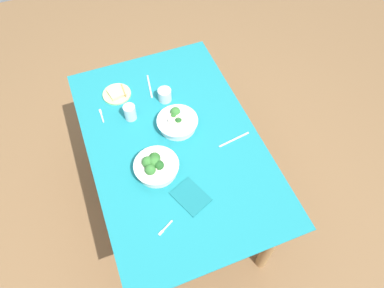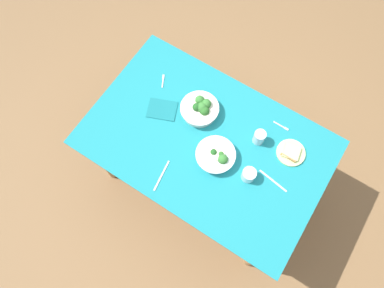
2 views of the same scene
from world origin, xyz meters
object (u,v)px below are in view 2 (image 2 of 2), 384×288
water_glass_side (259,137)px  fork_by_far_bowl (163,80)px  broccoli_bowl_far (200,109)px  bread_side_plate (291,153)px  water_glass_center (249,175)px  table_knife_left (273,181)px  table_knife_right (162,176)px  napkin_folded_upper (162,109)px  broccoli_bowl_near (216,156)px  fork_by_near_bowl (282,126)px

water_glass_side → fork_by_far_bowl: size_ratio=1.10×
broccoli_bowl_far → bread_side_plate: broccoli_bowl_far is taller
water_glass_side → water_glass_center: bearing=-75.3°
fork_by_far_bowl → table_knife_left: 0.93m
water_glass_side → table_knife_right: water_glass_side is taller
water_glass_center → water_glass_side: size_ratio=0.83×
bread_side_plate → napkin_folded_upper: size_ratio=0.96×
broccoli_bowl_near → table_knife_right: broccoli_bowl_near is taller
water_glass_side → fork_by_far_bowl: water_glass_side is taller
water_glass_side → table_knife_right: 0.61m
water_glass_center → broccoli_bowl_near: bearing=-179.7°
water_glass_side → broccoli_bowl_near: bearing=-124.0°
fork_by_near_bowl → table_knife_left: size_ratio=0.53×
broccoli_bowl_near → bread_side_plate: broccoli_bowl_near is taller
broccoli_bowl_near → fork_by_near_bowl: (0.23, 0.39, -0.03)m
broccoli_bowl_near → table_knife_left: (0.35, 0.05, -0.03)m
napkin_folded_upper → water_glass_center: bearing=-7.7°
broccoli_bowl_far → table_knife_left: broccoli_bowl_far is taller
table_knife_left → napkin_folded_upper: 0.79m
water_glass_center → water_glass_side: water_glass_side is taller
broccoli_bowl_far → broccoli_bowl_near: broccoli_bowl_far is taller
broccoli_bowl_far → water_glass_side: 0.39m
fork_by_near_bowl → napkin_folded_upper: (-0.68, -0.30, 0.00)m
fork_by_far_bowl → fork_by_near_bowl: size_ratio=0.85×
broccoli_bowl_far → fork_by_near_bowl: (0.47, 0.19, -0.04)m
water_glass_center → napkin_folded_upper: size_ratio=0.45×
bread_side_plate → fork_by_far_bowl: (-0.91, 0.00, -0.01)m
broccoli_bowl_near → napkin_folded_upper: size_ratio=1.31×
water_glass_center → fork_by_near_bowl: water_glass_center is taller
broccoli_bowl_near → napkin_folded_upper: (-0.44, 0.09, -0.03)m
table_knife_right → fork_by_far_bowl: bearing=-154.6°
table_knife_left → fork_by_near_bowl: bearing=-62.0°
broccoli_bowl_near → fork_by_near_bowl: bearing=59.0°
fork_by_far_bowl → napkin_folded_upper: 0.21m
fork_by_near_bowl → table_knife_left: 0.36m
broccoli_bowl_near → broccoli_bowl_far: bearing=139.1°
broccoli_bowl_near → fork_by_far_bowl: 0.62m
bread_side_plate → napkin_folded_upper: bearing=-167.8°
table_knife_right → table_knife_left: bearing=111.3°
bread_side_plate → water_glass_center: (-0.14, -0.26, 0.03)m
water_glass_center → fork_by_near_bowl: bearing=87.4°
fork_by_near_bowl → table_knife_right: same height
broccoli_bowl_far → napkin_folded_upper: 0.24m
broccoli_bowl_near → water_glass_center: 0.22m
broccoli_bowl_near → table_knife_right: bearing=-128.2°
broccoli_bowl_far → table_knife_left: bearing=-14.5°
fork_by_far_bowl → water_glass_side: bearing=-121.2°
broccoli_bowl_far → broccoli_bowl_near: bearing=-40.9°
bread_side_plate → broccoli_bowl_far: bearing=-174.3°
water_glass_center → table_knife_right: size_ratio=0.41×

